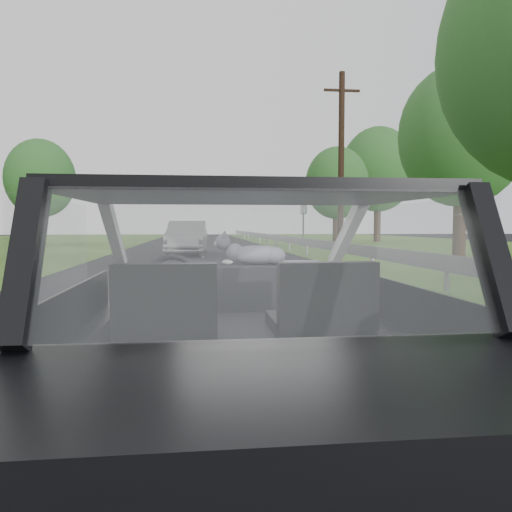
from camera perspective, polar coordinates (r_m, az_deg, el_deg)
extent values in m
plane|color=black|center=(3.09, -1.74, -20.80)|extent=(140.00, 140.00, 0.00)
cube|color=black|center=(2.87, -1.77, -7.48)|extent=(1.80, 4.00, 1.45)
cube|color=black|center=(3.46, -2.69, -3.48)|extent=(1.58, 0.45, 0.30)
cube|color=black|center=(2.55, -10.23, -5.38)|extent=(0.50, 0.72, 0.42)
cube|color=black|center=(2.62, 7.56, -5.09)|extent=(0.50, 0.72, 0.42)
torus|color=black|center=(3.16, -9.57, -2.93)|extent=(0.36, 0.36, 0.04)
ellipsoid|color=gray|center=(3.47, 0.07, 0.28)|extent=(0.54, 0.23, 0.23)
cube|color=#9C9D9F|center=(13.60, 12.71, 0.50)|extent=(0.05, 90.00, 0.32)
imported|color=#A3A3A6|center=(21.89, -7.87, 2.08)|extent=(2.02, 4.59, 1.48)
cube|color=#1B6831|center=(30.98, 5.43, 3.54)|extent=(0.24, 1.05, 2.60)
cylinder|color=#3B261B|center=(22.03, 9.71, 10.29)|extent=(0.27, 0.27, 7.79)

